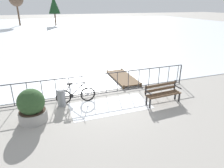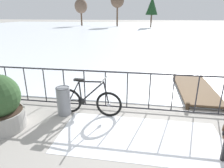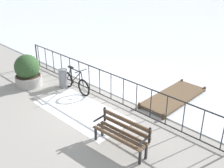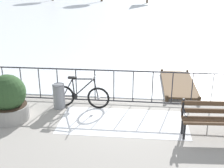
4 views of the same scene
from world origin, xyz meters
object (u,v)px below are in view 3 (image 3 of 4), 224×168
(bicycle_near_railing, at_px, (75,82))
(trash_bin, at_px, (63,78))
(planter_with_shrub, at_px, (28,71))
(park_bench, at_px, (122,131))

(bicycle_near_railing, height_order, trash_bin, bicycle_near_railing)
(planter_with_shrub, bearing_deg, park_bench, -3.40)
(bicycle_near_railing, height_order, planter_with_shrub, planter_with_shrub)
(planter_with_shrub, bearing_deg, bicycle_near_railing, 28.15)
(park_bench, height_order, trash_bin, park_bench)
(park_bench, distance_m, trash_bin, 4.35)
(planter_with_shrub, height_order, trash_bin, planter_with_shrub)
(park_bench, height_order, planter_with_shrub, planter_with_shrub)
(planter_with_shrub, relative_size, trash_bin, 1.72)
(bicycle_near_railing, distance_m, trash_bin, 0.64)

